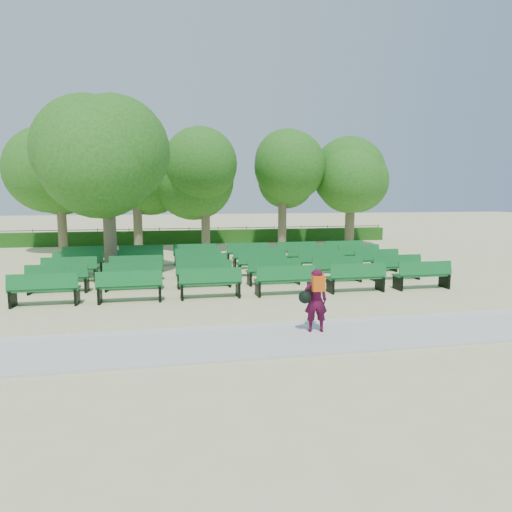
# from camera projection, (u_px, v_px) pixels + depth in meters

# --- Properties ---
(ground) EXTENTS (120.00, 120.00, 0.00)m
(ground) POSITION_uv_depth(u_px,v_px,m) (235.00, 281.00, 17.62)
(ground) COLOR #CAC286
(paving) EXTENTS (30.00, 2.20, 0.06)m
(paving) POSITION_uv_depth(u_px,v_px,m) (283.00, 340.00, 10.42)
(paving) COLOR beige
(paving) RESTS_ON ground
(curb) EXTENTS (30.00, 0.12, 0.10)m
(curb) POSITION_uv_depth(u_px,v_px,m) (272.00, 325.00, 11.54)
(curb) COLOR silver
(curb) RESTS_ON ground
(hedge) EXTENTS (26.00, 0.70, 0.90)m
(hedge) POSITION_uv_depth(u_px,v_px,m) (204.00, 237.00, 31.17)
(hedge) COLOR #1D5014
(hedge) RESTS_ON ground
(fence) EXTENTS (26.00, 0.10, 1.02)m
(fence) POSITION_uv_depth(u_px,v_px,m) (204.00, 243.00, 31.62)
(fence) COLOR black
(fence) RESTS_ON ground
(tree_line) EXTENTS (21.80, 6.80, 7.04)m
(tree_line) POSITION_uv_depth(u_px,v_px,m) (210.00, 250.00, 27.34)
(tree_line) COLOR #2A681B
(tree_line) RESTS_ON ground
(bench_array) EXTENTS (2.04, 0.76, 1.26)m
(bench_array) POSITION_uv_depth(u_px,v_px,m) (232.00, 274.00, 18.53)
(bench_array) COLOR #116327
(bench_array) RESTS_ON ground
(tree_among) EXTENTS (4.45, 4.45, 6.29)m
(tree_among) POSITION_uv_depth(u_px,v_px,m) (107.00, 170.00, 17.68)
(tree_among) COLOR brown
(tree_among) RESTS_ON ground
(person) EXTENTS (0.74, 0.46, 1.53)m
(person) POSITION_uv_depth(u_px,v_px,m) (315.00, 299.00, 10.86)
(person) COLOR #440925
(person) RESTS_ON ground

